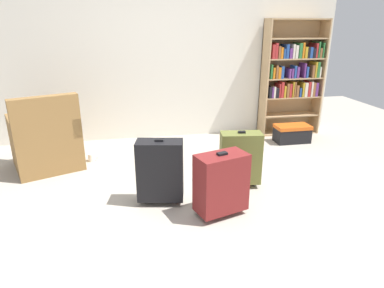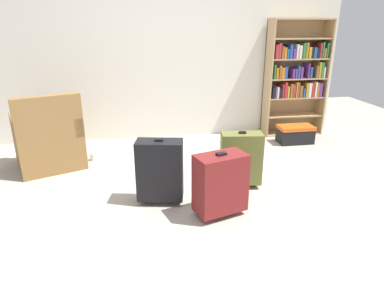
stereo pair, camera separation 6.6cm
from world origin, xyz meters
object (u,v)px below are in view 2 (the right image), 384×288
Objects in this scene: storage_box at (295,134)px; suitcase_olive at (241,158)px; suitcase_dark_red at (220,183)px; bookshelf at (296,75)px; suitcase_black at (160,170)px; mug at (94,157)px; armchair at (49,141)px.

storage_box is 1.70m from suitcase_olive.
suitcase_dark_red reaches higher than storage_box.
suitcase_dark_red is (-1.53, -1.71, 0.18)m from storage_box.
suitcase_dark_red is at bearing -131.87° from storage_box.
suitcase_black is at bearing -139.62° from bookshelf.
suitcase_dark_red is at bearing -124.05° from suitcase_olive.
bookshelf is 3.43× the size of storage_box.
bookshelf is 3.11m from mug.
mug is at bearing 129.68° from suitcase_dark_red.
bookshelf is 2.64× the size of suitcase_black.
suitcase_black is (-2.04, -1.40, 0.20)m from storage_box.
armchair is at bearing 156.83° from suitcase_olive.
suitcase_black is at bearing -166.62° from suitcase_olive.
suitcase_black is at bearing -145.46° from storage_box.
bookshelf reaches higher than suitcase_dark_red.
armchair is 2.25m from suitcase_olive.
mug is at bearing 12.15° from armchair.
storage_box is at bearing 48.13° from suitcase_dark_red.
bookshelf is at bearing 72.76° from storage_box.
bookshelf reaches higher than armchair.
mug is at bearing 148.17° from suitcase_olive.
suitcase_olive is 0.94× the size of suitcase_black.
armchair is (-3.39, -0.76, -0.58)m from bookshelf.
suitcase_black reaches higher than suitcase_dark_red.
mug is 1.89m from suitcase_olive.
armchair is at bearing -167.85° from mug.
suitcase_dark_red is (-1.67, -2.16, -0.58)m from bookshelf.
suitcase_dark_red is at bearing -50.32° from mug.
suitcase_dark_red is (1.72, -1.40, -0.01)m from armchair.
storage_box is 0.83× the size of suitcase_dark_red.
suitcase_dark_red reaches higher than mug.
suitcase_black is (-2.17, -1.85, -0.56)m from bookshelf.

